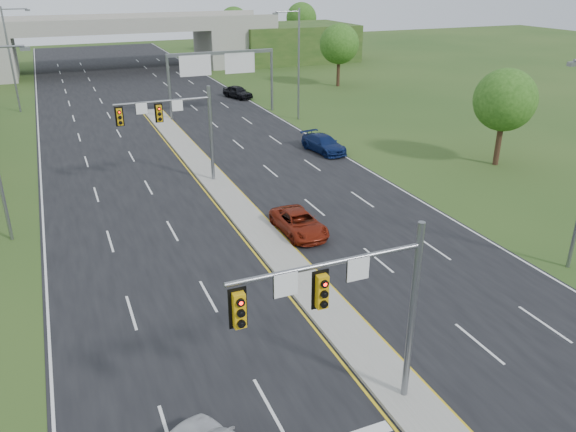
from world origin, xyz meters
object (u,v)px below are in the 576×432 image
(car_far_c, at_px, (238,92))
(car_far_a, at_px, (299,223))
(overpass, at_px, (114,47))
(signal_mast_far, at_px, (179,122))
(sign_gantry, at_px, (220,66))
(signal_mast_near, at_px, (356,300))
(car_far_b, at_px, (324,144))

(car_far_c, bearing_deg, car_far_a, -122.48)
(overpass, xyz_separation_m, car_far_c, (11.00, -27.28, -2.79))
(signal_mast_far, relative_size, sign_gantry, 0.60)
(overpass, distance_m, car_far_c, 29.55)
(signal_mast_near, bearing_deg, car_far_a, 72.85)
(car_far_b, bearing_deg, car_far_c, 80.88)
(car_far_b, bearing_deg, sign_gantry, 95.30)
(signal_mast_near, distance_m, overpass, 80.11)
(signal_mast_far, bearing_deg, car_far_a, -67.44)
(signal_mast_far, relative_size, overpass, 0.09)
(car_far_a, bearing_deg, sign_gantry, 80.05)
(car_far_a, bearing_deg, car_far_b, 57.18)
(signal_mast_far, height_order, car_far_c, signal_mast_far)
(overpass, bearing_deg, car_far_a, -88.12)
(sign_gantry, xyz_separation_m, car_far_b, (4.06, -16.52, -4.50))
(car_far_b, bearing_deg, overpass, 93.25)
(signal_mast_near, xyz_separation_m, overpass, (2.26, 80.07, -1.17))
(car_far_b, relative_size, car_far_c, 1.13)
(signal_mast_far, distance_m, overpass, 55.13)
(overpass, height_order, car_far_b, overpass)
(signal_mast_near, distance_m, signal_mast_far, 25.00)
(overpass, height_order, car_far_c, overpass)
(signal_mast_near, distance_m, car_far_c, 54.58)
(car_far_a, relative_size, car_far_c, 1.07)
(signal_mast_near, relative_size, car_far_c, 1.60)
(signal_mast_far, relative_size, car_far_b, 1.42)
(car_far_c, bearing_deg, signal_mast_far, -135.04)
(signal_mast_near, bearing_deg, sign_gantry, 78.75)
(signal_mast_far, distance_m, car_far_c, 31.05)
(overpass, bearing_deg, signal_mast_far, -92.35)
(signal_mast_near, distance_m, sign_gantry, 45.88)
(signal_mast_near, xyz_separation_m, car_far_b, (13.01, 28.48, -3.99))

